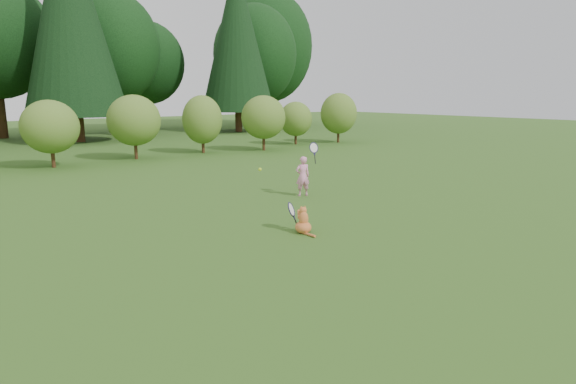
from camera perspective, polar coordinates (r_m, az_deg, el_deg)
ground at (r=9.67m, az=2.00°, el=-4.96°), size 100.00×100.00×0.00m
shrub_row at (r=21.00m, az=-21.62°, el=7.07°), size 28.00×3.00×2.80m
woodland_backdrop at (r=31.04m, az=-28.16°, el=19.06°), size 48.00×10.00×15.00m
child at (r=13.12m, az=1.80°, el=2.00°), size 0.66×0.46×1.62m
cat at (r=9.67m, az=1.76°, el=-3.20°), size 0.56×0.85×0.74m
tennis_ball at (r=10.21m, az=-3.35°, el=2.69°), size 0.08×0.08×0.08m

